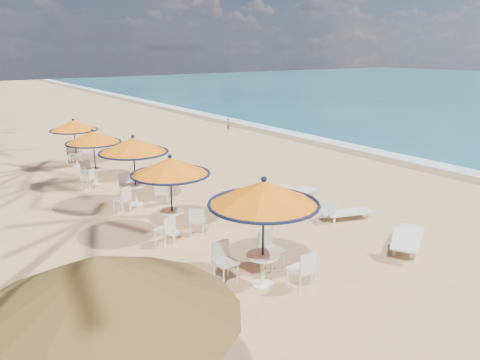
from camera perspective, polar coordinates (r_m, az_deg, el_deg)
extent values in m
plane|color=tan|center=(14.56, 16.01, -6.51)|extent=(160.00, 160.00, 0.00)
cube|color=white|center=(27.62, 12.31, 4.24)|extent=(1.20, 140.00, 0.04)
cube|color=olive|center=(26.98, 11.00, 4.04)|extent=(1.40, 140.00, 0.02)
cylinder|color=black|center=(10.75, 2.83, -6.66)|extent=(0.06, 0.06, 2.54)
cone|color=orange|center=(10.41, 2.91, -1.59)|extent=(2.54, 2.54, 0.55)
torus|color=black|center=(10.48, 2.89, -2.92)|extent=(2.55, 2.55, 0.08)
sphere|color=black|center=(10.31, 2.93, 0.11)|extent=(0.13, 0.13, 0.13)
cylinder|color=silver|center=(10.96, 2.80, -9.18)|extent=(0.77, 0.77, 0.04)
cylinder|color=silver|center=(11.11, 2.77, -10.88)|extent=(0.09, 0.09, 0.77)
cylinder|color=black|center=(13.91, -8.36, -1.97)|extent=(0.05, 0.05, 2.33)
cone|color=orange|center=(13.67, -8.51, 1.68)|extent=(2.33, 2.33, 0.51)
torus|color=black|center=(13.72, -8.47, 0.73)|extent=(2.33, 2.33, 0.07)
sphere|color=black|center=(13.60, -8.56, 2.88)|extent=(0.12, 0.12, 0.12)
cylinder|color=silver|center=(14.07, -8.28, -3.82)|extent=(0.71, 0.71, 0.04)
cylinder|color=silver|center=(14.18, -8.23, -5.09)|extent=(0.08, 0.08, 0.71)
cylinder|color=black|center=(16.73, -12.70, 0.99)|extent=(0.05, 0.05, 2.41)
cone|color=orange|center=(16.52, -12.90, 4.15)|extent=(2.41, 2.41, 0.52)
torus|color=black|center=(16.57, -12.85, 3.34)|extent=(2.41, 2.41, 0.07)
sphere|color=black|center=(16.47, -12.96, 5.19)|extent=(0.13, 0.13, 0.13)
cylinder|color=silver|center=(16.86, -12.60, -0.63)|extent=(0.73, 0.73, 0.04)
cylinder|color=silver|center=(16.96, -12.53, -1.75)|extent=(0.08, 0.08, 0.73)
cylinder|color=black|center=(19.70, -17.30, 2.56)|extent=(0.05, 0.05, 2.20)
cone|color=orange|center=(19.53, -17.50, 5.01)|extent=(2.20, 2.20, 0.48)
torus|color=black|center=(19.57, -17.45, 4.38)|extent=(2.20, 2.20, 0.07)
sphere|color=black|center=(19.48, -17.57, 5.81)|extent=(0.11, 0.11, 0.11)
cylinder|color=silver|center=(19.80, -17.19, 1.29)|extent=(0.67, 0.67, 0.04)
cylinder|color=silver|center=(19.88, -17.12, 0.41)|extent=(0.08, 0.08, 0.67)
cylinder|color=black|center=(23.10, -19.44, 4.22)|extent=(0.05, 0.05, 2.17)
cone|color=orange|center=(22.96, -19.63, 6.29)|extent=(2.17, 2.17, 0.47)
torus|color=black|center=(22.99, -19.58, 5.76)|extent=(2.17, 2.17, 0.07)
sphere|color=black|center=(22.92, -19.70, 6.96)|extent=(0.11, 0.11, 0.11)
cylinder|color=silver|center=(23.19, -19.34, 3.14)|extent=(0.66, 0.66, 0.04)
cylinder|color=silver|center=(23.25, -19.27, 2.40)|extent=(0.08, 0.08, 0.66)
cube|color=silver|center=(13.95, 19.91, -6.50)|extent=(1.94, 1.49, 0.08)
cube|color=silver|center=(13.01, 19.53, -6.96)|extent=(0.87, 0.89, 0.46)
cube|color=silver|center=(14.02, 19.84, -7.16)|extent=(0.07, 0.07, 0.26)
cube|color=silver|center=(15.57, 13.15, -3.83)|extent=(1.63, 1.03, 0.06)
cube|color=silver|center=(15.15, 10.64, -3.43)|extent=(0.67, 0.70, 0.38)
cube|color=silver|center=(15.61, 13.11, -4.33)|extent=(0.05, 0.05, 0.22)
cube|color=silver|center=(17.31, 7.18, -1.52)|extent=(1.61, 0.80, 0.06)
cube|color=silver|center=(16.68, 5.55, -1.42)|extent=(0.60, 0.64, 0.38)
cube|color=silver|center=(17.36, 7.17, -1.97)|extent=(0.05, 0.05, 0.22)
cylinder|color=brown|center=(8.32, -11.23, -16.01)|extent=(0.14, 0.14, 2.06)
cone|color=brown|center=(6.44, -16.84, -12.39)|extent=(3.73, 3.73, 0.88)
imported|color=#8C5947|center=(31.83, -1.44, 6.89)|extent=(0.23, 0.33, 0.86)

